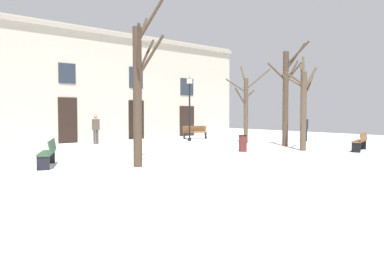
# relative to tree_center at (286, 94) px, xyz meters

# --- Properties ---
(ground_plane) EXTENTS (36.42, 36.42, 0.00)m
(ground_plane) POSITION_rel_tree_center_xyz_m (-5.52, -0.60, -2.81)
(ground_plane) COLOR white
(building_facade) EXTENTS (22.76, 0.60, 6.94)m
(building_facade) POSITION_rel_tree_center_xyz_m (-5.52, 9.64, 0.71)
(building_facade) COLOR #BCB29E
(building_facade) RESTS_ON ground
(tree_center) EXTENTS (1.43, 2.40, 5.54)m
(tree_center) POSITION_rel_tree_center_xyz_m (0.00, 0.00, 0.00)
(tree_center) COLOR #423326
(tree_center) RESTS_ON ground
(tree_foreground) EXTENTS (2.47, 1.16, 4.53)m
(tree_foreground) POSITION_rel_tree_center_xyz_m (-1.38, -1.87, -0.58)
(tree_foreground) COLOR #4C3D2D
(tree_foreground) RESTS_ON ground
(tree_left_of_center) EXTENTS (1.69, 1.96, 5.75)m
(tree_left_of_center) POSITION_rel_tree_center_xyz_m (-10.06, -0.97, -0.16)
(tree_left_of_center) COLOR #423326
(tree_left_of_center) RESTS_ON ground
(tree_near_facade) EXTENTS (2.36, 1.85, 4.60)m
(tree_near_facade) POSITION_rel_tree_center_xyz_m (-0.32, 2.53, -0.63)
(tree_near_facade) COLOR #4C3D2D
(tree_near_facade) RESTS_ON ground
(streetlamp) EXTENTS (0.30, 0.30, 3.99)m
(streetlamp) POSITION_rel_tree_center_xyz_m (-1.85, 5.73, -0.37)
(streetlamp) COLOR black
(streetlamp) RESTS_ON ground
(litter_bin) EXTENTS (0.41, 0.41, 0.76)m
(litter_bin) POSITION_rel_tree_center_xyz_m (-3.90, -0.30, -2.42)
(litter_bin) COLOR #4C1E19
(litter_bin) RESTS_ON ground
(bench_far_corner) EXTENTS (1.61, 1.28, 0.87)m
(bench_far_corner) POSITION_rel_tree_center_xyz_m (-0.23, 7.03, -2.37)
(bench_far_corner) COLOR brown
(bench_far_corner) RESTS_ON ground
(bench_near_center_tree) EXTENTS (1.21, 1.76, 0.92)m
(bench_near_center_tree) POSITION_rel_tree_center_xyz_m (-12.35, 1.12, -2.33)
(bench_near_center_tree) COLOR #2D4C33
(bench_near_center_tree) RESTS_ON ground
(bench_near_lamp) EXTENTS (1.88, 0.90, 0.87)m
(bench_near_lamp) POSITION_rel_tree_center_xyz_m (0.43, -3.81, -2.34)
(bench_near_lamp) COLOR brown
(bench_near_lamp) RESTS_ON ground
(person_by_shop_door) EXTENTS (0.40, 0.25, 1.67)m
(person_by_shop_door) POSITION_rel_tree_center_xyz_m (-7.09, 7.84, -1.89)
(person_by_shop_door) COLOR #403D3A
(person_by_shop_door) RESTS_ON ground
(person_near_bench) EXTENTS (0.34, 0.43, 1.61)m
(person_near_bench) POSITION_rel_tree_center_xyz_m (3.30, 0.86, -1.92)
(person_near_bench) COLOR black
(person_near_bench) RESTS_ON ground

